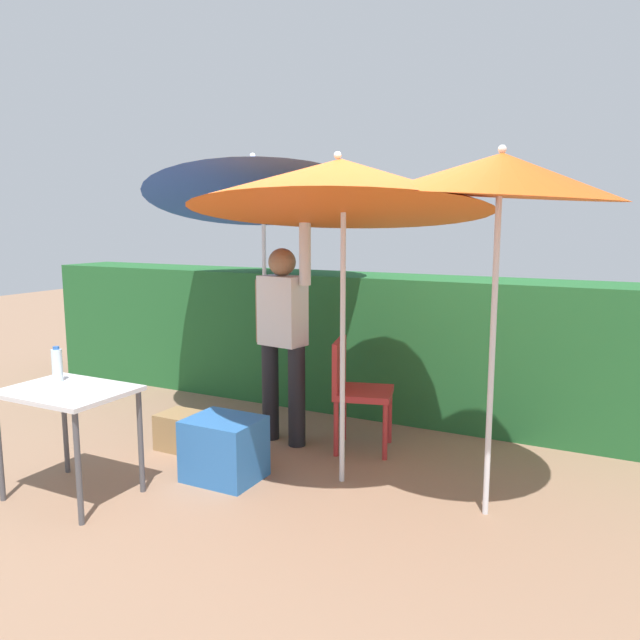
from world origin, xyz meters
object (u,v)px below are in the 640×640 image
person_vendor (283,331)px  umbrella_rainbow (341,186)px  folding_table (68,402)px  umbrella_yellow (501,176)px  chair_plastic (355,387)px  umbrella_orange (258,178)px  bottle_water (57,365)px  cooler_box (224,449)px  crate_cardboard (187,432)px

person_vendor → umbrella_rainbow: bearing=-33.8°
folding_table → person_vendor: bearing=64.8°
umbrella_rainbow → person_vendor: size_ratio=1.25×
umbrella_yellow → chair_plastic: 2.06m
umbrella_rainbow → umbrella_yellow: bearing=-1.4°
person_vendor → chair_plastic: 0.73m
umbrella_orange → bottle_water: bearing=-102.7°
cooler_box → bottle_water: bottle_water is taller
folding_table → bottle_water: (-0.22, 0.11, 0.20)m
umbrella_yellow → cooler_box: (-1.77, -0.31, -1.85)m
person_vendor → cooler_box: (0.01, -0.84, -0.71)m
umbrella_orange → person_vendor: (0.51, -0.46, -1.25)m
umbrella_rainbow → umbrella_orange: umbrella_orange is taller
crate_cardboard → person_vendor: bearing=39.8°
crate_cardboard → bottle_water: 1.20m
person_vendor → cooler_box: bearing=-89.5°
chair_plastic → person_vendor: bearing=-167.7°
person_vendor → folding_table: bearing=-115.2°
cooler_box → folding_table: bearing=-136.4°
umbrella_yellow → chair_plastic: bearing=151.3°
umbrella_rainbow → bottle_water: bearing=-151.4°
umbrella_rainbow → bottle_water: umbrella_rainbow is taller
umbrella_rainbow → umbrella_yellow: umbrella_rainbow is taller
umbrella_rainbow → crate_cardboard: 2.32m
person_vendor → bottle_water: person_vendor is taller
crate_cardboard → folding_table: (-0.12, -1.03, 0.50)m
person_vendor → umbrella_orange: bearing=138.0°
cooler_box → crate_cardboard: bearing=151.2°
crate_cardboard → bottle_water: size_ratio=1.88×
umbrella_yellow → cooler_box: bearing=-170.0°
chair_plastic → umbrella_rainbow: bearing=-75.6°
crate_cardboard → folding_table: folding_table is taller
chair_plastic → folding_table: size_ratio=1.11×
person_vendor → folding_table: person_vendor is taller
crate_cardboard → bottle_water: (-0.33, -0.92, 0.70)m
chair_plastic → folding_table: chair_plastic is taller
folding_table → bottle_water: size_ratio=3.33×
chair_plastic → umbrella_yellow: bearing=-28.7°
cooler_box → folding_table: size_ratio=0.63×
cooler_box → crate_cardboard: 0.70m
chair_plastic → crate_cardboard: 1.39m
umbrella_rainbow → chair_plastic: umbrella_rainbow is taller
chair_plastic → bottle_water: bottle_water is taller
bottle_water → person_vendor: bearing=56.6°
person_vendor → crate_cardboard: (-0.60, -0.50, -0.79)m
umbrella_rainbow → chair_plastic: 1.66m
cooler_box → folding_table: (-0.73, -0.69, 0.43)m
umbrella_rainbow → crate_cardboard: umbrella_rainbow is taller
umbrella_rainbow → crate_cardboard: size_ratio=5.21×
umbrella_orange → chair_plastic: (1.10, -0.33, -1.68)m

